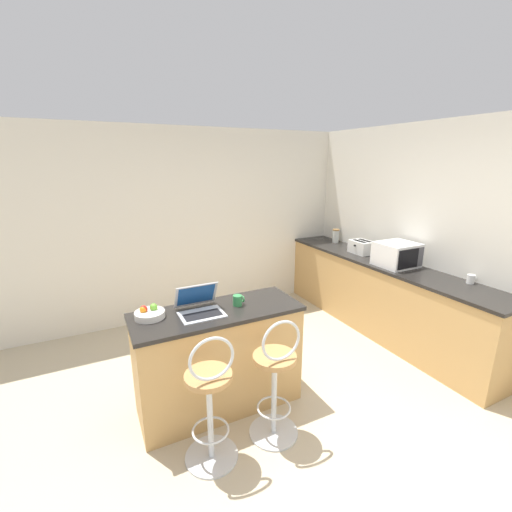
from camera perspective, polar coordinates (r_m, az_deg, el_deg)
The scene contains 14 objects.
ground_plane at distance 3.18m, azimuth 7.39°, elevation -27.28°, with size 20.00×20.00×0.00m, color #BCAD8E.
wall_back at distance 4.87m, azimuth -9.93°, elevation 5.17°, with size 12.00×0.06×2.60m.
wall_right at distance 4.15m, azimuth 34.60°, elevation 0.81°, with size 0.06×12.00×2.60m.
breakfast_bar at distance 3.18m, azimuth -6.19°, elevation -16.65°, with size 1.44×0.56×0.94m.
counter_right at distance 4.74m, azimuth 19.81°, elevation -6.26°, with size 0.58×3.19×0.94m.
bar_stool_near at distance 2.67m, azimuth -7.65°, elevation -22.97°, with size 0.40×0.40×1.05m.
bar_stool_far at distance 2.85m, azimuth 3.25°, elevation -20.12°, with size 0.40×0.40×1.05m.
laptop at distance 2.91m, azimuth -9.42°, elevation -8.19°, with size 0.36×0.34×0.23m.
microwave at distance 4.43m, azimuth 22.42°, elevation 0.25°, with size 0.44×0.41×0.28m.
toaster at distance 4.88m, azimuth 17.19°, elevation 1.44°, with size 0.25×0.30×0.18m.
storage_jar at distance 5.44m, azimuth 13.14°, elevation 3.31°, with size 0.10×0.10×0.21m.
mug_green at distance 3.01m, azimuth -3.05°, elevation -7.39°, with size 0.10×0.08×0.09m.
mug_white at distance 4.17m, azimuth 32.20°, elevation -3.26°, with size 0.09×0.07×0.09m.
fruit_bowl at distance 2.92m, azimuth -17.36°, elevation -9.14°, with size 0.24×0.24×0.10m.
Camera 1 is at (-1.36, -1.91, 2.16)m, focal length 24.00 mm.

